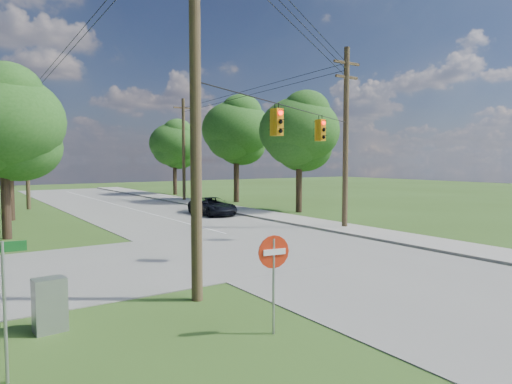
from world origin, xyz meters
TOP-DOWN VIEW (x-y plane):
  - ground at (0.00, 0.00)m, footprint 140.00×140.00m
  - main_road at (2.00, 5.00)m, footprint 10.00×100.00m
  - sidewalk_east at (8.70, 5.00)m, footprint 2.60×100.00m
  - pole_sw at (-4.60, 0.40)m, footprint 2.00×0.32m
  - pole_ne at (8.90, 8.00)m, footprint 2.00×0.32m
  - pole_north_e at (8.90, 30.00)m, footprint 2.00×0.32m
  - pole_north_w at (-5.00, 30.00)m, footprint 2.00×0.32m
  - power_lines at (1.50, 11.54)m, footprint 13.93×29.62m
  - traffic_signals at (2.55, 4.43)m, footprint 4.91×3.27m
  - tree_w_near at (-8.00, 15.00)m, footprint 6.00×6.00m
  - tree_w_mid at (-7.00, 23.00)m, footprint 6.40×6.40m
  - tree_e_near at (12.00, 16.00)m, footprint 6.20×6.20m
  - tree_e_mid at (12.50, 26.00)m, footprint 6.60×6.60m
  - tree_e_far at (11.50, 38.00)m, footprint 5.80×5.80m
  - car_main_north at (5.50, 17.96)m, footprint 2.13×4.58m
  - control_cabinet at (-8.53, 0.18)m, footprint 0.74×0.56m
  - do_not_enter_sign at (-4.30, -2.89)m, footprint 0.76×0.17m
  - street_name_sign at (-9.64, -2.08)m, footprint 0.77×0.11m

SIDE VIEW (x-z plane):
  - ground at x=0.00m, z-range 0.00..0.00m
  - main_road at x=2.00m, z-range 0.00..0.03m
  - sidewalk_east at x=8.70m, z-range 0.00..0.12m
  - control_cabinet at x=-8.53m, z-range 0.00..1.27m
  - car_main_north at x=5.50m, z-range 0.03..1.30m
  - street_name_sign at x=-9.64m, z-range 0.36..2.94m
  - do_not_enter_sign at x=-4.30m, z-range 0.53..2.84m
  - pole_north_e at x=8.90m, z-range 0.13..10.13m
  - pole_north_w at x=-5.00m, z-range 0.13..10.13m
  - pole_ne at x=8.90m, z-range 0.22..10.72m
  - traffic_signals at x=2.55m, z-range 4.97..6.02m
  - tree_e_far at x=11.50m, z-range 1.76..10.08m
  - tree_w_near at x=-8.00m, z-range 1.72..10.12m
  - pole_sw at x=-4.60m, z-range 0.23..12.23m
  - tree_e_near at x=12.00m, z-range 1.85..10.66m
  - tree_w_mid at x=-7.00m, z-range 1.97..11.19m
  - tree_e_mid at x=12.50m, z-range 2.09..11.73m
  - power_lines at x=1.50m, z-range 6.69..11.62m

